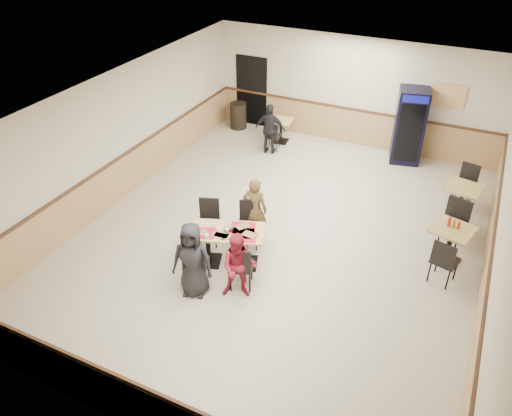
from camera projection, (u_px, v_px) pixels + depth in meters
The scene contains 20 objects.
ground at pixel (280, 235), 10.63m from camera, with size 10.00×10.00×0.00m, color beige.
room_shell at pixel (394, 176), 11.59m from camera, with size 10.00×10.00×10.00m.
main_table at pixel (226, 242), 9.60m from camera, with size 1.61×1.18×0.78m.
main_chairs at pixel (224, 243), 9.62m from camera, with size 1.79×2.04×0.98m.
diner_woman_left at pixel (192, 260), 8.78m from camera, with size 0.73×0.47×1.49m, color black.
diner_woman_right at pixel (239, 267), 8.76m from camera, with size 0.65×0.50×1.33m, color maroon.
diner_man_opposite at pixel (255, 209), 10.18m from camera, with size 0.52×0.34×1.43m, color brown.
lone_diner at pixel (270, 129), 13.47m from camera, with size 0.82×0.34×1.41m, color black.
tabletop_clutter at pixel (227, 232), 9.38m from camera, with size 1.30×0.96×0.12m.
side_table_near at pixel (450, 240), 9.64m from camera, with size 0.90×0.90×0.79m.
side_table_near_chair_south at pixel (445, 260), 9.17m from camera, with size 0.46×0.46×1.00m, color black, non-canonical shape.
side_table_near_chair_north at pixel (454, 224), 10.13m from camera, with size 0.46×0.46×1.00m, color black, non-canonical shape.
side_table_far at pixel (462, 197), 10.94m from camera, with size 0.85×0.85×0.77m.
side_table_far_chair_south at pixel (458, 212), 10.49m from camera, with size 0.45×0.45×0.98m, color black, non-canonical shape.
side_table_far_chair_north at pixel (465, 185), 11.42m from camera, with size 0.45×0.45×0.98m, color black, non-canonical shape.
condiment_caddy at pixel (453, 223), 9.49m from camera, with size 0.23×0.06×0.20m.
back_table at pixel (281, 127), 14.19m from camera, with size 0.71×0.71×0.68m.
back_table_chair_lone at pixel (273, 135), 13.79m from camera, with size 0.40×0.40×0.86m, color black, non-canonical shape.
pepsi_cooler at pixel (409, 126), 12.95m from camera, with size 0.90×0.90×1.98m.
trash_bin at pixel (238, 116), 15.04m from camera, with size 0.50×0.50×0.78m, color black.
Camera 1 is at (3.21, -7.94, 6.35)m, focal length 35.00 mm.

